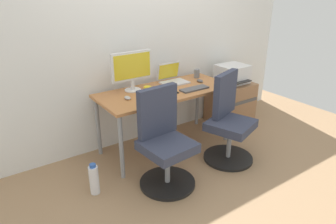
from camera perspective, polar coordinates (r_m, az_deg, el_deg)
ground_plane at (r=3.72m, az=-0.44°, el=-6.32°), size 5.28×5.28×0.00m
back_wall at (r=3.63m, az=-4.29°, el=14.66°), size 4.40×0.04×2.60m
desk at (r=3.45m, az=-0.47°, el=3.03°), size 1.52×0.66×0.71m
office_chair_left at (r=2.91m, az=-0.73°, el=-5.73°), size 0.54×0.54×0.94m
office_chair_right at (r=3.39m, az=11.05°, el=-1.81°), size 0.56×0.56×0.94m
side_cabinet at (r=4.36m, az=11.37°, el=1.82°), size 0.51×0.52×0.56m
printer at (r=4.23m, az=11.79°, el=6.89°), size 0.38×0.40×0.24m
water_bottle_on_floor at (r=2.97m, az=-13.49°, el=-12.01°), size 0.09×0.09×0.31m
desktop_monitor at (r=3.37m, az=-6.68°, el=8.01°), size 0.48×0.18×0.43m
open_laptop at (r=3.69m, az=0.77°, el=6.33°), size 0.31×0.26×0.23m
keyboard_by_monitor at (r=3.07m, az=-2.52°, el=1.97°), size 0.34×0.12×0.02m
keyboard_by_laptop at (r=3.46m, az=4.89°, el=4.30°), size 0.34×0.12×0.02m
mouse_by_monitor at (r=3.17m, az=-7.49°, el=2.61°), size 0.06×0.10×0.03m
mouse_by_laptop at (r=3.73m, az=5.90°, el=5.76°), size 0.06×0.10×0.03m
coffee_mug at (r=3.28m, az=-3.81°, el=3.96°), size 0.08×0.08×0.09m
pen_cup at (r=3.89m, az=5.33°, el=7.09°), size 0.07×0.07×0.10m
phone_near_laptop at (r=3.36m, az=0.86°, el=3.78°), size 0.07×0.14×0.01m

